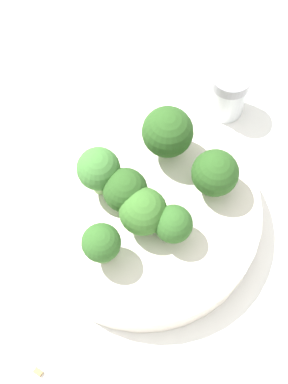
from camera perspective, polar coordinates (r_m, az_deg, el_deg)
ground_plane at (r=0.53m, az=0.00°, el=-3.03°), size 3.00×3.00×0.00m
bowl at (r=0.52m, az=0.00°, el=-2.30°), size 0.22×0.22×0.03m
broccoli_floret_0 at (r=0.49m, az=7.57°, el=1.94°), size 0.04×0.04×0.05m
broccoli_floret_1 at (r=0.50m, az=2.53°, el=6.38°), size 0.05×0.05×0.06m
broccoli_floret_2 at (r=0.46m, az=-4.90°, el=-5.29°), size 0.03×0.03×0.05m
broccoli_floret_3 at (r=0.48m, az=-4.85°, el=2.34°), size 0.04×0.04×0.06m
broccoli_floret_4 at (r=0.47m, az=3.14°, el=-3.50°), size 0.03×0.03×0.04m
broccoli_floret_5 at (r=0.48m, az=-2.01°, el=0.09°), size 0.04×0.04×0.05m
broccoli_floret_6 at (r=0.47m, az=-0.10°, el=-2.14°), size 0.04×0.04×0.05m
pepper_shaker at (r=0.58m, az=8.96°, el=10.43°), size 0.04×0.04×0.06m
almond_crumb_1 at (r=0.50m, az=-11.26°, el=-18.29°), size 0.01×0.01×0.01m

